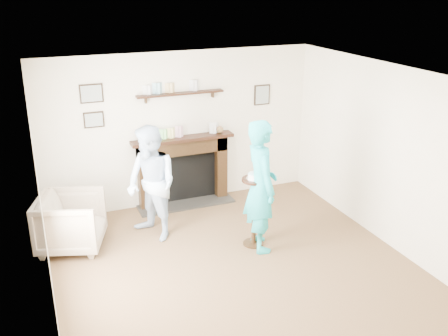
{
  "coord_description": "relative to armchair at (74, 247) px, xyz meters",
  "views": [
    {
      "loc": [
        -2.24,
        -4.98,
        3.52
      ],
      "look_at": [
        0.12,
        0.9,
        1.12
      ],
      "focal_mm": 40.0,
      "sensor_mm": 36.0,
      "label": 1
    }
  ],
  "objects": [
    {
      "name": "pedestal_table",
      "position": [
        2.38,
        -0.86,
        0.71
      ],
      "size": [
        0.36,
        0.36,
        1.15
      ],
      "color": "black",
      "rests_on": "ground"
    },
    {
      "name": "woman",
      "position": [
        2.43,
        -0.95,
        0.0
      ],
      "size": [
        0.52,
        0.72,
        1.84
      ],
      "primitive_type": "imported",
      "rotation": [
        0.0,
        0.0,
        1.44
      ],
      "color": "teal",
      "rests_on": "ground"
    },
    {
      "name": "ground",
      "position": [
        1.9,
        -1.53,
        0.0
      ],
      "size": [
        5.0,
        5.0,
        0.0
      ],
      "primitive_type": "plane",
      "color": "brown",
      "rests_on": "ground"
    },
    {
      "name": "room_shell",
      "position": [
        1.9,
        -0.83,
        1.62
      ],
      "size": [
        4.54,
        5.02,
        2.52
      ],
      "color": "#EEE3CA",
      "rests_on": "ground"
    },
    {
      "name": "man",
      "position": [
        1.13,
        -0.12,
        0.0
      ],
      "size": [
        0.91,
        1.0,
        1.66
      ],
      "primitive_type": "imported",
      "rotation": [
        0.0,
        0.0,
        -1.14
      ],
      "color": "silver",
      "rests_on": "ground"
    },
    {
      "name": "armchair",
      "position": [
        0.0,
        0.0,
        0.0
      ],
      "size": [
        1.08,
        1.07,
        0.78
      ],
      "primitive_type": "imported",
      "rotation": [
        0.0,
        0.0,
        1.25
      ],
      "color": "tan",
      "rests_on": "ground"
    }
  ]
}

